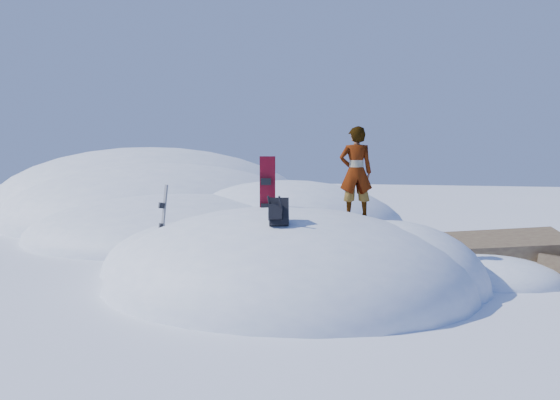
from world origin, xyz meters
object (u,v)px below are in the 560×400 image
at_px(snowboard_dark, 163,218).
at_px(backpack, 278,212).
at_px(person, 356,172).
at_px(snowboard_red, 267,197).

xyz_separation_m(snowboard_dark, backpack, (2.90, -0.77, 0.28)).
distance_m(snowboard_dark, backpack, 3.02).
relative_size(snowboard_dark, person, 0.79).
height_order(snowboard_red, backpack, snowboard_red).
bearing_deg(snowboard_dark, person, 64.87).
bearing_deg(person, snowboard_dark, -6.25).
relative_size(snowboard_red, person, 0.91).
height_order(snowboard_red, person, person).
xyz_separation_m(backpack, person, (0.56, 2.17, 0.62)).
height_order(backpack, person, person).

